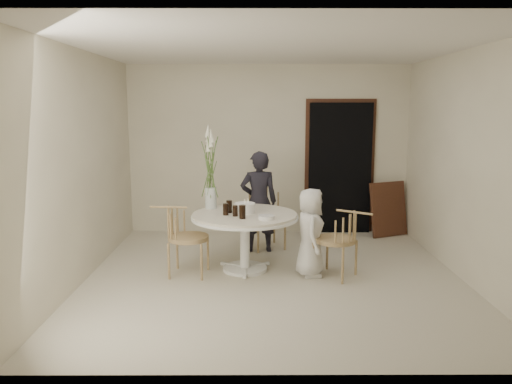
{
  "coord_description": "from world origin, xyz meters",
  "views": [
    {
      "loc": [
        -0.23,
        -5.8,
        2.05
      ],
      "look_at": [
        -0.21,
        0.3,
        0.99
      ],
      "focal_mm": 35.0,
      "sensor_mm": 36.0,
      "label": 1
    }
  ],
  "objects_px": {
    "chair_far": "(263,207)",
    "girl": "(259,202)",
    "chair_right": "(344,234)",
    "boy": "(310,232)",
    "chair_left": "(179,230)",
    "birthday_cake": "(245,208)",
    "table": "(245,222)",
    "flower_vase": "(210,169)"
  },
  "relations": [
    {
      "from": "chair_left",
      "to": "chair_far",
      "type": "bearing_deg",
      "value": -33.58
    },
    {
      "from": "boy",
      "to": "flower_vase",
      "type": "distance_m",
      "value": 1.52
    },
    {
      "from": "girl",
      "to": "chair_right",
      "type": "bearing_deg",
      "value": 126.1
    },
    {
      "from": "chair_far",
      "to": "chair_right",
      "type": "height_order",
      "value": "chair_far"
    },
    {
      "from": "table",
      "to": "birthday_cake",
      "type": "relative_size",
      "value": 5.13
    },
    {
      "from": "chair_far",
      "to": "boy",
      "type": "height_order",
      "value": "boy"
    },
    {
      "from": "table",
      "to": "girl",
      "type": "relative_size",
      "value": 0.93
    },
    {
      "from": "chair_right",
      "to": "boy",
      "type": "height_order",
      "value": "boy"
    },
    {
      "from": "chair_left",
      "to": "girl",
      "type": "relative_size",
      "value": 0.6
    },
    {
      "from": "birthday_cake",
      "to": "table",
      "type": "bearing_deg",
      "value": -87.53
    },
    {
      "from": "girl",
      "to": "boy",
      "type": "xyz_separation_m",
      "value": [
        0.62,
        -1.05,
        -0.18
      ]
    },
    {
      "from": "chair_far",
      "to": "chair_right",
      "type": "distance_m",
      "value": 1.72
    },
    {
      "from": "table",
      "to": "chair_far",
      "type": "bearing_deg",
      "value": 77.41
    },
    {
      "from": "table",
      "to": "birthday_cake",
      "type": "bearing_deg",
      "value": 92.47
    },
    {
      "from": "girl",
      "to": "birthday_cake",
      "type": "relative_size",
      "value": 5.53
    },
    {
      "from": "chair_right",
      "to": "birthday_cake",
      "type": "bearing_deg",
      "value": -71.91
    },
    {
      "from": "girl",
      "to": "flower_vase",
      "type": "height_order",
      "value": "flower_vase"
    },
    {
      "from": "chair_right",
      "to": "birthday_cake",
      "type": "height_order",
      "value": "birthday_cake"
    },
    {
      "from": "table",
      "to": "girl",
      "type": "distance_m",
      "value": 0.88
    },
    {
      "from": "chair_left",
      "to": "boy",
      "type": "distance_m",
      "value": 1.6
    },
    {
      "from": "table",
      "to": "boy",
      "type": "distance_m",
      "value": 0.82
    },
    {
      "from": "boy",
      "to": "chair_left",
      "type": "bearing_deg",
      "value": 89.06
    },
    {
      "from": "chair_far",
      "to": "birthday_cake",
      "type": "height_order",
      "value": "birthday_cake"
    },
    {
      "from": "chair_left",
      "to": "flower_vase",
      "type": "distance_m",
      "value": 0.91
    },
    {
      "from": "chair_far",
      "to": "chair_left",
      "type": "relative_size",
      "value": 1.04
    },
    {
      "from": "table",
      "to": "girl",
      "type": "height_order",
      "value": "girl"
    },
    {
      "from": "chair_right",
      "to": "boy",
      "type": "bearing_deg",
      "value": -71.01
    },
    {
      "from": "chair_far",
      "to": "chair_left",
      "type": "height_order",
      "value": "chair_far"
    },
    {
      "from": "flower_vase",
      "to": "chair_left",
      "type": "bearing_deg",
      "value": -126.97
    },
    {
      "from": "table",
      "to": "chair_left",
      "type": "height_order",
      "value": "chair_left"
    },
    {
      "from": "birthday_cake",
      "to": "chair_right",
      "type": "bearing_deg",
      "value": -16.29
    },
    {
      "from": "chair_far",
      "to": "girl",
      "type": "height_order",
      "value": "girl"
    },
    {
      "from": "chair_right",
      "to": "flower_vase",
      "type": "relative_size",
      "value": 0.77
    },
    {
      "from": "chair_far",
      "to": "birthday_cake",
      "type": "xyz_separation_m",
      "value": [
        -0.26,
        -1.1,
        0.21
      ]
    },
    {
      "from": "chair_right",
      "to": "chair_left",
      "type": "height_order",
      "value": "chair_left"
    },
    {
      "from": "girl",
      "to": "flower_vase",
      "type": "relative_size",
      "value": 1.31
    },
    {
      "from": "boy",
      "to": "chair_far",
      "type": "bearing_deg",
      "value": 22.85
    },
    {
      "from": "chair_right",
      "to": "chair_left",
      "type": "bearing_deg",
      "value": -60.07
    },
    {
      "from": "chair_far",
      "to": "girl",
      "type": "relative_size",
      "value": 0.63
    },
    {
      "from": "table",
      "to": "chair_right",
      "type": "bearing_deg",
      "value": -14.58
    },
    {
      "from": "chair_far",
      "to": "birthday_cake",
      "type": "distance_m",
      "value": 1.15
    },
    {
      "from": "birthday_cake",
      "to": "flower_vase",
      "type": "bearing_deg",
      "value": 147.71
    }
  ]
}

